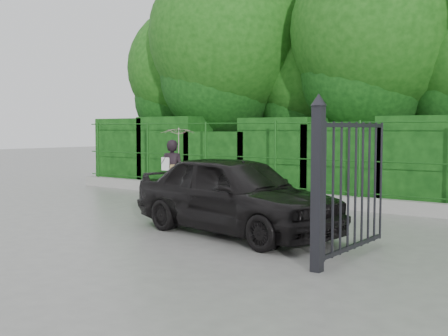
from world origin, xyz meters
The scene contains 8 objects.
ground centered at (0.00, 0.00, 0.00)m, with size 80.00×80.00×0.00m, color gray.
kerb centered at (0.00, 4.50, 0.15)m, with size 14.00×0.25×0.30m, color #9E9E99.
fence centered at (0.22, 4.50, 1.20)m, with size 14.13×0.06×1.80m.
hedge centered at (-0.09, 5.50, 1.06)m, with size 14.20×1.20×2.28m.
trees centered at (1.14, 7.74, 4.62)m, with size 17.10×6.15×8.08m.
gate centered at (4.60, -0.72, 1.19)m, with size 0.22×2.33×2.36m.
woman centered at (-1.13, 2.37, 1.24)m, with size 0.91×0.84×1.94m.
car centered at (2.14, 0.33, 0.72)m, with size 1.71×4.24×1.45m, color black.
Camera 1 is at (8.05, -7.81, 1.90)m, focal length 45.00 mm.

